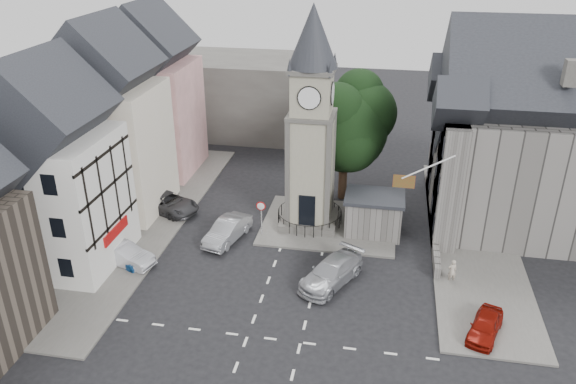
% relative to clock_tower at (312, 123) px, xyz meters
% --- Properties ---
extents(ground, '(120.00, 120.00, 0.00)m').
position_rel_clock_tower_xyz_m(ground, '(0.00, -7.99, -8.12)').
color(ground, black).
rests_on(ground, ground).
extents(pavement_west, '(6.00, 30.00, 0.14)m').
position_rel_clock_tower_xyz_m(pavement_west, '(-12.50, -1.99, -8.05)').
color(pavement_west, '#595651').
rests_on(pavement_west, ground).
extents(pavement_east, '(6.00, 26.00, 0.14)m').
position_rel_clock_tower_xyz_m(pavement_east, '(12.00, 0.01, -8.05)').
color(pavement_east, '#595651').
rests_on(pavement_east, ground).
extents(central_island, '(10.00, 8.00, 0.16)m').
position_rel_clock_tower_xyz_m(central_island, '(1.50, 0.01, -8.04)').
color(central_island, '#595651').
rests_on(central_island, ground).
extents(road_markings, '(20.00, 8.00, 0.01)m').
position_rel_clock_tower_xyz_m(road_markings, '(0.00, -13.49, -8.12)').
color(road_markings, silver).
rests_on(road_markings, ground).
extents(clock_tower, '(4.86, 4.86, 16.25)m').
position_rel_clock_tower_xyz_m(clock_tower, '(0.00, 0.00, 0.00)').
color(clock_tower, '#4C4944').
rests_on(clock_tower, ground).
extents(stone_shelter, '(4.30, 3.30, 3.08)m').
position_rel_clock_tower_xyz_m(stone_shelter, '(4.80, -0.49, -6.57)').
color(stone_shelter, '#585551').
rests_on(stone_shelter, ground).
extents(town_tree, '(7.20, 7.20, 10.80)m').
position_rel_clock_tower_xyz_m(town_tree, '(2.00, 5.01, -1.15)').
color(town_tree, black).
rests_on(town_tree, ground).
extents(warning_sign_post, '(0.70, 0.19, 2.85)m').
position_rel_clock_tower_xyz_m(warning_sign_post, '(-3.20, -2.56, -6.09)').
color(warning_sign_post, black).
rests_on(warning_sign_post, ground).
extents(terrace_pink, '(8.10, 7.60, 12.80)m').
position_rel_clock_tower_xyz_m(terrace_pink, '(-15.50, 8.01, -1.54)').
color(terrace_pink, tan).
rests_on(terrace_pink, ground).
extents(terrace_cream, '(8.10, 7.60, 12.80)m').
position_rel_clock_tower_xyz_m(terrace_cream, '(-15.50, 0.01, -1.54)').
color(terrace_cream, beige).
rests_on(terrace_cream, ground).
extents(terrace_tudor, '(8.10, 7.60, 12.00)m').
position_rel_clock_tower_xyz_m(terrace_tudor, '(-15.50, -7.99, -1.93)').
color(terrace_tudor, silver).
rests_on(terrace_tudor, ground).
extents(backdrop_west, '(20.00, 10.00, 8.00)m').
position_rel_clock_tower_xyz_m(backdrop_west, '(-12.00, 20.01, -4.12)').
color(backdrop_west, '#4C4944').
rests_on(backdrop_west, ground).
extents(east_building, '(14.40, 11.40, 12.60)m').
position_rel_clock_tower_xyz_m(east_building, '(15.59, 3.01, -1.86)').
color(east_building, '#585551').
rests_on(east_building, ground).
extents(east_boundary_wall, '(0.40, 16.00, 0.90)m').
position_rel_clock_tower_xyz_m(east_boundary_wall, '(9.20, 2.01, -7.67)').
color(east_boundary_wall, '#585551').
rests_on(east_boundary_wall, ground).
extents(flagpole, '(3.68, 0.10, 2.74)m').
position_rel_clock_tower_xyz_m(flagpole, '(8.00, -3.99, -1.12)').
color(flagpole, white).
rests_on(flagpole, ground).
extents(car_west_blue, '(3.93, 3.15, 1.26)m').
position_rel_clock_tower_xyz_m(car_west_blue, '(-11.50, -7.61, -7.49)').
color(car_west_blue, '#1B5396').
rests_on(car_west_blue, ground).
extents(car_west_silver, '(4.67, 2.67, 1.46)m').
position_rel_clock_tower_xyz_m(car_west_silver, '(-11.50, -7.81, -7.39)').
color(car_west_silver, '#B4B5BD').
rests_on(car_west_silver, ground).
extents(car_west_grey, '(6.04, 4.50, 1.53)m').
position_rel_clock_tower_xyz_m(car_west_grey, '(-11.50, 0.01, -7.36)').
color(car_west_grey, '#323235').
rests_on(car_west_grey, ground).
extents(car_island_silver, '(2.81, 5.00, 1.56)m').
position_rel_clock_tower_xyz_m(car_island_silver, '(-5.50, -3.49, -7.34)').
color(car_island_silver, '#97999F').
rests_on(car_island_silver, ground).
extents(car_island_east, '(4.35, 5.77, 1.56)m').
position_rel_clock_tower_xyz_m(car_island_east, '(2.50, -7.49, -7.34)').
color(car_island_east, '#A5A7AD').
rests_on(car_island_east, ground).
extents(car_east_red, '(2.66, 3.97, 1.26)m').
position_rel_clock_tower_xyz_m(car_east_red, '(11.50, -10.99, -7.49)').
color(car_east_red, maroon).
rests_on(car_east_red, ground).
extents(pedestrian, '(0.68, 0.55, 1.63)m').
position_rel_clock_tower_xyz_m(pedestrian, '(10.07, -5.99, -7.31)').
color(pedestrian, '#B6A997').
rests_on(pedestrian, ground).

